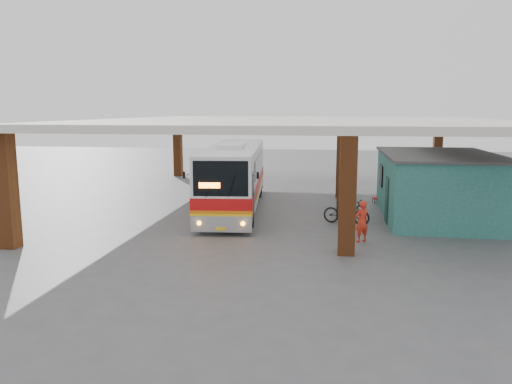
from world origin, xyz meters
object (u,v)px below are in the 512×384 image
Objects in this scene: coach_bus at (235,176)px; motorcycle at (346,212)px; pedestrian at (362,221)px; red_chair at (379,195)px.

coach_bus is 5.71× the size of motorcycle.
pedestrian reaches higher than red_chair.
coach_bus is 13.86× the size of red_chair.
coach_bus is at bearing -79.86° from pedestrian.
motorcycle is at bearing -31.38° from coach_bus.
motorcycle is 2.43× the size of red_chair.
coach_bus reaches higher than red_chair.
coach_bus is 6.45m from motorcycle.
motorcycle reaches higher than red_chair.
motorcycle is 6.00m from red_chair.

